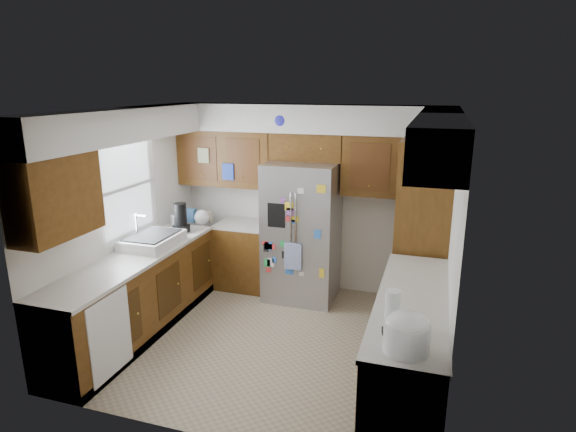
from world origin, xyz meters
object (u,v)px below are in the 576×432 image
object	(u,v)px
paper_towel	(393,306)
fridge	(302,232)
rice_cooker	(407,332)
pantry	(423,230)

from	to	relation	value
paper_towel	fridge	bearing A→B (deg)	122.21
rice_cooker	pantry	bearing A→B (deg)	89.99
fridge	paper_towel	xyz separation A→B (m)	(1.36, -2.16, 0.15)
pantry	paper_towel	distance (m)	2.11
rice_cooker	paper_towel	world-z (taller)	rice_cooker
rice_cooker	paper_towel	bearing A→B (deg)	108.47
rice_cooker	paper_towel	xyz separation A→B (m)	(-0.14, 0.41, -0.02)
fridge	paper_towel	distance (m)	2.56
fridge	paper_towel	size ratio (longest dim) A/B	6.75
pantry	fridge	distance (m)	1.51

